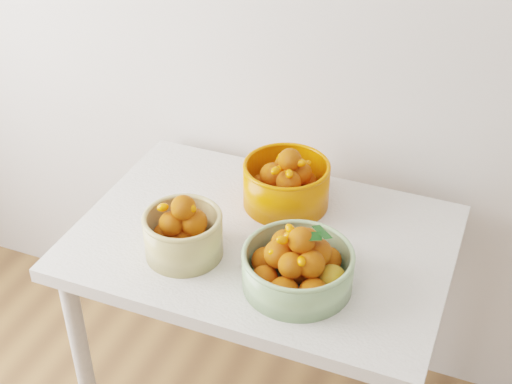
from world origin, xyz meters
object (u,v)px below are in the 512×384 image
Objects in this scene: bowl_cream at (183,233)px; bowl_green at (298,266)px; bowl_orange at (286,183)px; table at (263,263)px.

bowl_green reaches higher than bowl_cream.
bowl_orange is (-0.14, 0.31, 0.01)m from bowl_green.
bowl_green is (0.31, -0.01, -0.01)m from bowl_cream.
bowl_green reaches higher than table.
table is 3.28× the size of bowl_green.
bowl_orange is (0.17, 0.31, 0.00)m from bowl_cream.
table is 3.39× the size of bowl_orange.
table is at bearing 41.15° from bowl_cream.
bowl_orange reaches higher than bowl_cream.
table is 0.27m from bowl_cream.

